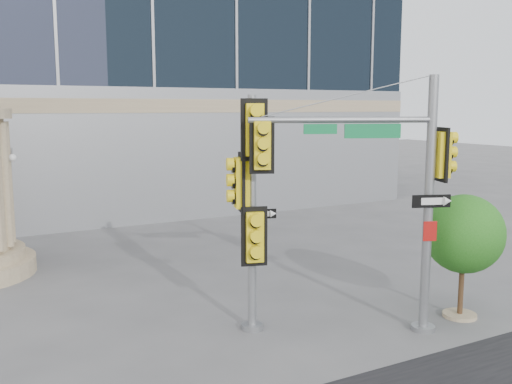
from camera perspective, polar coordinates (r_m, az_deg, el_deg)
name	(u,v)px	position (r m, az deg, el deg)	size (l,w,h in m)	color
ground	(278,343)	(12.94, 2.17, -14.90)	(120.00, 120.00, 0.00)	#545456
main_signal_pole	(385,177)	(12.90, 12.73, 1.52)	(4.32, 1.96, 5.84)	slate
secondary_signal_pole	(251,196)	(12.72, -0.55, -0.38)	(0.93, 0.86, 5.41)	slate
street_tree	(464,237)	(14.77, 20.12, -4.25)	(1.96, 1.92, 3.06)	gray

